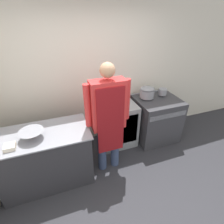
% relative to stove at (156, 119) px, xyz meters
% --- Properties ---
extents(ground_plane, '(14.00, 14.00, 0.00)m').
position_rel_stove_xyz_m(ground_plane, '(-1.21, -1.27, -0.45)').
color(ground_plane, '#2D2D33').
extents(wall_back, '(8.00, 0.05, 2.70)m').
position_rel_stove_xyz_m(wall_back, '(-1.21, 0.45, 0.90)').
color(wall_back, silver).
rests_on(wall_back, ground_plane).
extents(prep_counter, '(1.35, 0.72, 0.91)m').
position_rel_stove_xyz_m(prep_counter, '(-2.18, -0.40, 0.00)').
color(prep_counter, '#2D2D33').
rests_on(prep_counter, ground_plane).
extents(stove, '(0.85, 0.76, 0.92)m').
position_rel_stove_xyz_m(stove, '(0.00, 0.00, 0.00)').
color(stove, '#38383D').
rests_on(stove, ground_plane).
extents(fridge_unit, '(0.70, 0.60, 0.88)m').
position_rel_stove_xyz_m(fridge_unit, '(-0.82, 0.10, -0.01)').
color(fridge_unit, '#93999E').
rests_on(fridge_unit, ground_plane).
extents(person_cook, '(0.69, 0.24, 1.85)m').
position_rel_stove_xyz_m(person_cook, '(-1.20, -0.48, 0.61)').
color(person_cook, '#38476B').
rests_on(person_cook, ground_plane).
extents(mixing_bowl, '(0.33, 0.33, 0.12)m').
position_rel_stove_xyz_m(mixing_bowl, '(-2.28, -0.47, 0.52)').
color(mixing_bowl, gray).
rests_on(mixing_bowl, prep_counter).
extents(plastic_tub, '(0.14, 0.14, 0.06)m').
position_rel_stove_xyz_m(plastic_tub, '(-2.54, -0.59, 0.49)').
color(plastic_tub, silver).
rests_on(plastic_tub, prep_counter).
extents(stock_pot, '(0.28, 0.28, 0.21)m').
position_rel_stove_xyz_m(stock_pot, '(-0.19, 0.13, 0.57)').
color(stock_pot, gray).
rests_on(stock_pot, stove).
extents(sauce_pot, '(0.17, 0.17, 0.13)m').
position_rel_stove_xyz_m(sauce_pot, '(0.17, 0.13, 0.53)').
color(sauce_pot, gray).
rests_on(sauce_pot, stove).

